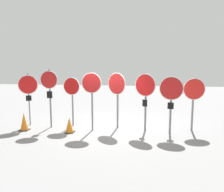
# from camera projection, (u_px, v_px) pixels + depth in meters

# --- Properties ---
(ground_plane) EXTENTS (40.00, 40.00, 0.00)m
(ground_plane) POSITION_uv_depth(u_px,v_px,m) (107.00, 128.00, 9.59)
(ground_plane) COLOR gray
(stop_sign_0) EXTENTS (0.83, 0.31, 2.40)m
(stop_sign_0) POSITION_uv_depth(u_px,v_px,m) (28.00, 88.00, 9.86)
(stop_sign_0) COLOR slate
(stop_sign_0) RESTS_ON ground
(stop_sign_1) EXTENTS (0.79, 0.13, 2.58)m
(stop_sign_1) POSITION_uv_depth(u_px,v_px,m) (49.00, 86.00, 9.50)
(stop_sign_1) COLOR slate
(stop_sign_1) RESTS_ON ground
(stop_sign_2) EXTENTS (0.79, 0.17, 2.22)m
(stop_sign_2) POSITION_uv_depth(u_px,v_px,m) (72.00, 91.00, 9.79)
(stop_sign_2) COLOR slate
(stop_sign_2) RESTS_ON ground
(stop_sign_3) EXTENTS (0.85, 0.16, 2.52)m
(stop_sign_3) POSITION_uv_depth(u_px,v_px,m) (92.00, 89.00, 9.04)
(stop_sign_3) COLOR slate
(stop_sign_3) RESTS_ON ground
(stop_sign_4) EXTENTS (0.80, 0.54, 2.44)m
(stop_sign_4) POSITION_uv_depth(u_px,v_px,m) (117.00, 89.00, 9.42)
(stop_sign_4) COLOR slate
(stop_sign_4) RESTS_ON ground
(stop_sign_5) EXTENTS (0.82, 0.48, 2.42)m
(stop_sign_5) POSITION_uv_depth(u_px,v_px,m) (145.00, 91.00, 8.94)
(stop_sign_5) COLOR slate
(stop_sign_5) RESTS_ON ground
(stop_sign_6) EXTENTS (0.93, 0.23, 2.32)m
(stop_sign_6) POSITION_uv_depth(u_px,v_px,m) (171.00, 94.00, 8.69)
(stop_sign_6) COLOR slate
(stop_sign_6) RESTS_ON ground
(stop_sign_7) EXTENTS (0.90, 0.17, 2.23)m
(stop_sign_7) POSITION_uv_depth(u_px,v_px,m) (194.00, 94.00, 9.04)
(stop_sign_7) COLOR slate
(stop_sign_7) RESTS_ON ground
(traffic_cone_0) EXTENTS (0.39, 0.39, 0.64)m
(traffic_cone_0) POSITION_uv_depth(u_px,v_px,m) (69.00, 125.00, 8.98)
(traffic_cone_0) COLOR black
(traffic_cone_0) RESTS_ON ground
(traffic_cone_1) EXTENTS (0.39, 0.39, 0.75)m
(traffic_cone_1) POSITION_uv_depth(u_px,v_px,m) (24.00, 122.00, 9.28)
(traffic_cone_1) COLOR black
(traffic_cone_1) RESTS_ON ground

